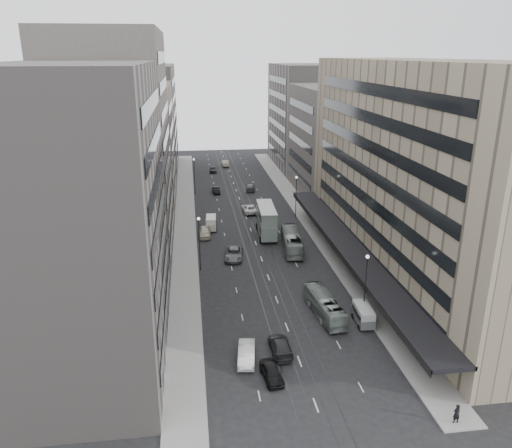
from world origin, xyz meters
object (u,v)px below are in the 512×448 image
bus_far (292,241)px  vw_microbus (363,314)px  panel_van (211,223)px  pedestrian (456,414)px  double_decker (266,220)px  sedan_2 (234,254)px  sedan_1 (246,354)px  sedan_0 (272,373)px  bus_near (324,306)px

bus_far → vw_microbus: size_ratio=2.62×
panel_van → pedestrian: panel_van is taller
bus_far → vw_microbus: (3.76, -24.47, -0.30)m
bus_far → pedestrian: 42.51m
double_decker → sedan_2: (-6.72, -9.85, -2.09)m
double_decker → sedan_1: bearing=-99.3°
double_decker → pedestrian: bearing=-76.9°
bus_far → double_decker: 8.14m
vw_microbus → pedestrian: 17.75m
bus_far → sedan_1: bearing=76.1°
bus_far → sedan_2: bearing=20.1°
pedestrian → panel_van: bearing=-75.0°
vw_microbus → sedan_0: vw_microbus is taller
panel_van → sedan_2: (2.87, -14.22, -0.57)m
sedan_0 → pedestrian: 17.15m
double_decker → vw_microbus: 32.65m
bus_near → sedan_1: 13.41m
bus_far → vw_microbus: 24.76m
vw_microbus → sedan_2: vw_microbus is taller
sedan_2 → pedestrian: pedestrian is taller
panel_van → sedan_0: bearing=-81.6°
pedestrian → vw_microbus: bearing=-86.7°
double_decker → pedestrian: (9.13, -49.48, -1.81)m
panel_van → sedan_1: size_ratio=0.83×
bus_near → panel_van: bus_near is taller
vw_microbus → sedan_1: bearing=-156.3°
bus_far → sedan_0: (-8.87, -33.65, -0.82)m
bus_near → double_decker: size_ratio=0.98×
bus_near → pedestrian: 21.11m
bus_near → pedestrian: bearing=102.2°
sedan_1 → pedestrian: pedestrian is taller
sedan_1 → sedan_2: size_ratio=0.85×
double_decker → sedan_2: bearing=-121.7°
bus_near → pedestrian: (6.42, -20.10, -0.27)m
bus_far → bus_near: bearing=95.2°
sedan_1 → vw_microbus: bearing=28.9°
panel_van → sedan_1: panel_van is taller
sedan_0 → sedan_2: 31.23m
double_decker → sedan_1: size_ratio=2.01×
double_decker → panel_van: 10.64m
bus_far → double_decker: (-3.07, 7.41, 1.35)m
panel_van → vw_microbus: bearing=-62.0°
vw_microbus → bus_near: bearing=151.3°
bus_far → sedan_0: size_ratio=2.58×
bus_near → sedan_2: (-9.44, 19.53, -0.55)m
vw_microbus → panel_van: (-16.41, 36.25, 0.13)m
vw_microbus → sedan_0: size_ratio=0.99×
bus_near → bus_far: bus_far is taller
sedan_2 → pedestrian: size_ratio=3.11×
sedan_2 → panel_van: bearing=109.1°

